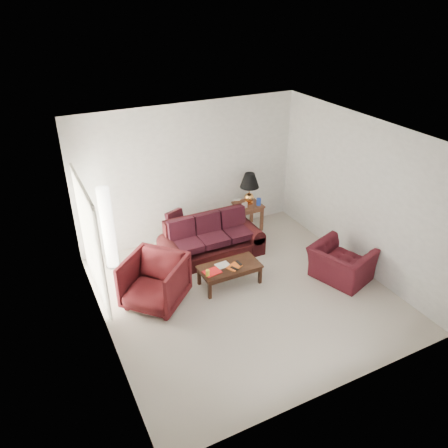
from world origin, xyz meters
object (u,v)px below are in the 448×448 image
sofa (212,239)px  floor_lamp (108,228)px  end_table (248,216)px  armchair_right (341,264)px  armchair_left (155,282)px  coffee_table (230,275)px

sofa → floor_lamp: (-1.95, 0.59, 0.45)m
end_table → armchair_right: (0.60, -2.56, 0.03)m
floor_lamp → sofa: bearing=-16.8°
end_table → armchair_left: bearing=-149.2°
sofa → coffee_table: 1.04m
armchair_left → armchair_right: bearing=32.2°
armchair_right → end_table: bearing=-5.2°
sofa → armchair_left: 1.80m
end_table → coffee_table: 2.24m
sofa → coffee_table: sofa is taller
floor_lamp → armchair_right: 4.55m
coffee_table → end_table: bearing=74.8°
armchair_left → coffee_table: size_ratio=0.88×
armchair_left → sofa: bearing=77.7°
armchair_left → coffee_table: bearing=43.5°
end_table → floor_lamp: bearing=-177.1°
sofa → armchair_left: armchair_left is taller
sofa → end_table: bearing=34.2°
end_table → armchair_right: size_ratio=0.59×
armchair_right → coffee_table: 2.14m
floor_lamp → coffee_table: floor_lamp is taller
sofa → end_table: (1.28, 0.75, -0.12)m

